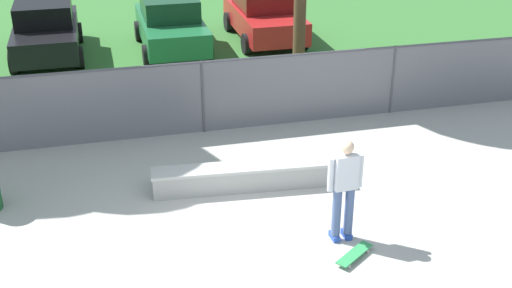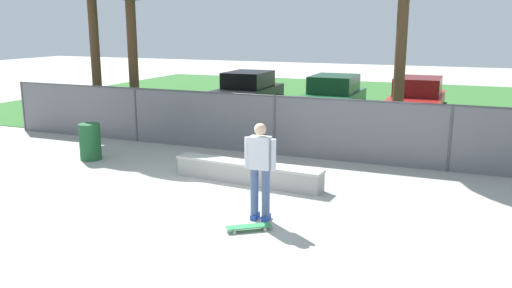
% 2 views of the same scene
% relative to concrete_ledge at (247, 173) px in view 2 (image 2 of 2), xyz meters
% --- Properties ---
extents(ground_plane, '(80.00, 80.00, 0.00)m').
position_rel_concrete_ledge_xyz_m(ground_plane, '(-0.36, -1.86, -0.24)').
color(ground_plane, '#ADAAA3').
extents(grass_strip, '(30.19, 20.00, 0.02)m').
position_rel_concrete_ledge_xyz_m(grass_strip, '(-0.36, 13.05, -0.23)').
color(grass_strip, '#336B2D').
rests_on(grass_strip, ground).
extents(concrete_ledge, '(3.62, 0.77, 0.48)m').
position_rel_concrete_ledge_xyz_m(concrete_ledge, '(0.00, 0.00, 0.00)').
color(concrete_ledge, '#999993').
rests_on(concrete_ledge, ground).
extents(skateboarder, '(0.60, 0.28, 1.82)m').
position_rel_concrete_ledge_xyz_m(skateboarder, '(1.13, -2.05, 0.76)').
color(skateboarder, '#2647A5').
rests_on(skateboarder, ground).
extents(skateboard, '(0.77, 0.63, 0.09)m').
position_rel_concrete_ledge_xyz_m(skateboard, '(1.14, -2.61, -0.17)').
color(skateboard, '#2D8C4C').
rests_on(skateboard, ground).
extents(chainlink_fence, '(18.26, 0.07, 1.67)m').
position_rel_concrete_ledge_xyz_m(chainlink_fence, '(-0.36, 2.75, 0.67)').
color(chainlink_fence, '#4C4C51').
rests_on(chainlink_fence, ground).
extents(car_black, '(2.04, 4.21, 1.66)m').
position_rel_concrete_ledge_xyz_m(car_black, '(-3.96, 9.22, 0.59)').
color(car_black, black).
rests_on(car_black, ground).
extents(car_green, '(2.04, 4.21, 1.66)m').
position_rel_concrete_ledge_xyz_m(car_green, '(-0.28, 8.96, 0.59)').
color(car_green, '#1E6638').
rests_on(car_green, ground).
extents(car_red, '(2.04, 4.21, 1.66)m').
position_rel_concrete_ledge_xyz_m(car_red, '(2.76, 9.36, 0.59)').
color(car_red, '#B21E1E').
rests_on(car_red, ground).
extents(trash_bin, '(0.56, 0.56, 0.97)m').
position_rel_concrete_ledge_xyz_m(trash_bin, '(-4.74, 0.39, 0.24)').
color(trash_bin, '#1E592D').
rests_on(trash_bin, ground).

